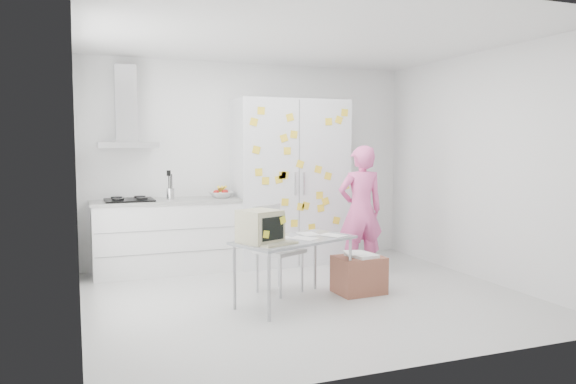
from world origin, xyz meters
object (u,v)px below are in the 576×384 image
object	(u,v)px
chair	(274,243)
person	(361,210)
desk	(273,233)
cardboard_box	(359,274)

from	to	relation	value
chair	person	bearing A→B (deg)	-9.05
desk	chair	size ratio (longest dim) A/B	1.45
desk	chair	distance (m)	0.66
person	cardboard_box	xyz separation A→B (m)	(-0.44, -0.80, -0.59)
cardboard_box	desk	bearing A→B (deg)	-169.75
person	desk	distance (m)	1.79
cardboard_box	person	bearing A→B (deg)	61.11
person	chair	distance (m)	1.36
person	chair	world-z (taller)	person
chair	cardboard_box	world-z (taller)	chair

